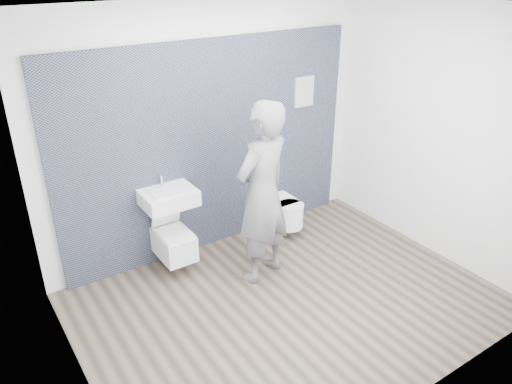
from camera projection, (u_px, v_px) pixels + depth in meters
ground at (289, 303)px, 5.03m from camera, size 4.00×4.00×0.00m
room_shell at (295, 140)px, 4.27m from camera, size 4.00×4.00×4.00m
tile_wall at (217, 240)px, 6.13m from camera, size 3.60×0.06×2.40m
washbasin at (169, 197)px, 5.23m from camera, size 0.56×0.42×0.42m
toilet_square at (174, 242)px, 5.44m from camera, size 0.34×0.50×0.65m
toilet_rounded at (284, 212)px, 6.17m from camera, size 0.34×0.57×0.31m
info_placard at (299, 214)px, 6.72m from camera, size 0.27×0.03×0.36m
visitor at (262, 194)px, 5.05m from camera, size 0.81×0.65×1.95m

